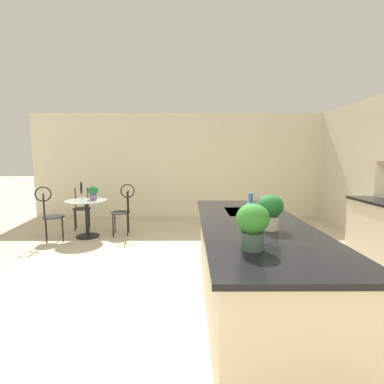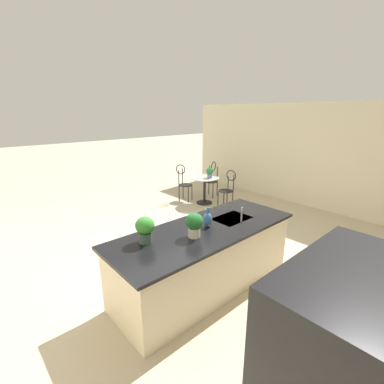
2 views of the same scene
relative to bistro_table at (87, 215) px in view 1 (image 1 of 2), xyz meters
name	(u,v)px [view 1 (image 1 of 2)]	position (x,y,z in m)	size (l,w,h in m)	color
ground_plane	(173,293)	(2.31, 1.84, -0.45)	(40.00, 40.00, 0.00)	beige
wall_left_window	(182,166)	(-1.95, 1.84, 0.90)	(0.12, 7.80, 2.70)	beige
kitchen_island	(252,265)	(2.61, 2.69, 0.02)	(2.80, 1.06, 0.92)	beige
bistro_table	(87,215)	(0.00, 0.00, 0.00)	(0.80, 0.80, 0.74)	black
chair_near_window	(82,203)	(-0.65, -0.35, 0.13)	(0.52, 0.48, 1.04)	black
chair_by_island	(123,207)	(-0.17, 0.68, 0.13)	(0.43, 0.51, 1.04)	black
chair_toward_desk	(50,211)	(0.26, -0.59, 0.13)	(0.51, 0.52, 1.04)	black
sink_faucet	(258,203)	(2.06, 2.87, 0.58)	(0.02, 0.02, 0.22)	#B2B5BA
potted_plant_on_table	(93,192)	(-0.08, 0.12, 0.45)	(0.19, 0.19, 0.27)	#7A669E
potted_plant_counter_far	(253,223)	(3.46, 2.49, 0.66)	(0.24, 0.24, 0.33)	#385147
potted_plant_counter_near	(271,210)	(2.91, 2.77, 0.66)	(0.23, 0.23, 0.32)	beige
vase_on_counter	(250,210)	(2.56, 2.67, 0.58)	(0.13, 0.13, 0.29)	#386099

